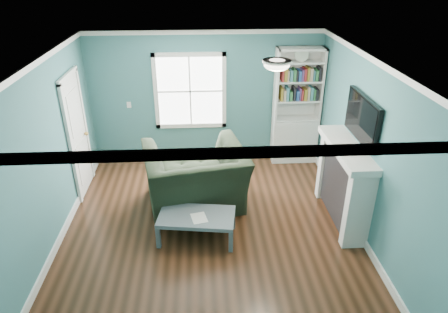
{
  "coord_description": "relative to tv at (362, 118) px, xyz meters",
  "views": [
    {
      "loc": [
        -0.1,
        -5.0,
        3.82
      ],
      "look_at": [
        0.23,
        0.4,
        1.07
      ],
      "focal_mm": 32.0,
      "sensor_mm": 36.0,
      "label": 1
    }
  ],
  "objects": [
    {
      "name": "fireplace",
      "position": [
        -0.12,
        0.0,
        -1.09
      ],
      "size": [
        0.44,
        1.58,
        1.3
      ],
      "color": "black",
      "rests_on": "ground"
    },
    {
      "name": "coffee_table",
      "position": [
        -2.41,
        -0.36,
        -1.37
      ],
      "size": [
        1.18,
        0.76,
        0.4
      ],
      "rotation": [
        0.0,
        0.0,
        -0.14
      ],
      "color": "#4E575E",
      "rests_on": "ground"
    },
    {
      "name": "door",
      "position": [
        -4.42,
        1.2,
        -0.65
      ],
      "size": [
        0.12,
        0.98,
        2.17
      ],
      "color": "silver",
      "rests_on": "ground"
    },
    {
      "name": "trim",
      "position": [
        -2.2,
        -0.2,
        -0.49
      ],
      "size": [
        4.5,
        5.0,
        2.6
      ],
      "color": "white",
      "rests_on": "ground"
    },
    {
      "name": "tv",
      "position": [
        0.0,
        0.0,
        0.0
      ],
      "size": [
        0.06,
        1.1,
        0.65
      ],
      "primitive_type": "cube",
      "color": "black",
      "rests_on": "fireplace"
    },
    {
      "name": "light_switch",
      "position": [
        -3.7,
        2.28,
        -0.52
      ],
      "size": [
        0.08,
        0.01,
        0.12
      ],
      "primitive_type": "cube",
      "color": "white",
      "rests_on": "room_walls"
    },
    {
      "name": "recliner",
      "position": [
        -2.42,
        0.52,
        -1.03
      ],
      "size": [
        1.76,
        1.32,
        1.39
      ],
      "primitive_type": "imported",
      "rotation": [
        0.0,
        0.0,
        -2.95
      ],
      "color": "black",
      "rests_on": "ground"
    },
    {
      "name": "ceiling_fixture",
      "position": [
        -1.3,
        -0.1,
        0.82
      ],
      "size": [
        0.38,
        0.38,
        0.15
      ],
      "color": "white",
      "rests_on": "room_walls"
    },
    {
      "name": "paper_sheet",
      "position": [
        -2.37,
        -0.43,
        -1.32
      ],
      "size": [
        0.27,
        0.31,
        0.0
      ],
      "primitive_type": "cube",
      "rotation": [
        0.0,
        0.0,
        0.23
      ],
      "color": "white",
      "rests_on": "coffee_table"
    },
    {
      "name": "bookshelf",
      "position": [
        -0.43,
        2.1,
        -0.8
      ],
      "size": [
        0.9,
        0.35,
        2.31
      ],
      "color": "silver",
      "rests_on": "ground"
    },
    {
      "name": "room_walls",
      "position": [
        -2.2,
        -0.2,
        -0.14
      ],
      "size": [
        5.0,
        5.0,
        5.0
      ],
      "color": "#3C757D",
      "rests_on": "ground"
    },
    {
      "name": "floor",
      "position": [
        -2.2,
        -0.2,
        -1.72
      ],
      "size": [
        5.0,
        5.0,
        0.0
      ],
      "primitive_type": "plane",
      "color": "black",
      "rests_on": "ground"
    },
    {
      "name": "window",
      "position": [
        -2.5,
        2.29,
        -0.27
      ],
      "size": [
        1.4,
        0.06,
        1.5
      ],
      "color": "white",
      "rests_on": "room_walls"
    }
  ]
}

